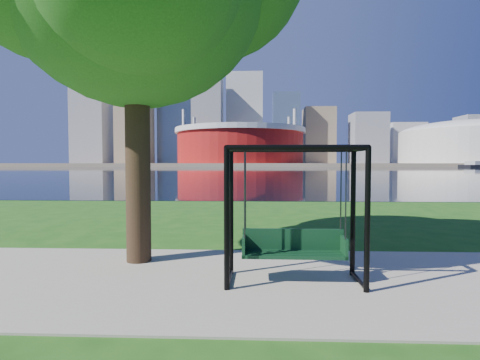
{
  "coord_description": "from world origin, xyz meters",
  "views": [
    {
      "loc": [
        0.01,
        -6.39,
        1.88
      ],
      "look_at": [
        -0.26,
        0.0,
        1.59
      ],
      "focal_mm": 28.0,
      "sensor_mm": 36.0,
      "label": 1
    }
  ],
  "objects": [
    {
      "name": "ground",
      "position": [
        0.0,
        0.0,
        0.0
      ],
      "size": [
        900.0,
        900.0,
        0.0
      ],
      "primitive_type": "plane",
      "color": "#1E5114",
      "rests_on": "ground"
    },
    {
      "name": "path",
      "position": [
        0.0,
        -0.5,
        0.01
      ],
      "size": [
        120.0,
        4.0,
        0.03
      ],
      "primitive_type": "cube",
      "color": "#9E937F",
      "rests_on": "ground"
    },
    {
      "name": "river",
      "position": [
        0.0,
        102.0,
        0.01
      ],
      "size": [
        900.0,
        180.0,
        0.02
      ],
      "primitive_type": "cube",
      "color": "black",
      "rests_on": "ground"
    },
    {
      "name": "far_bank",
      "position": [
        0.0,
        306.0,
        1.0
      ],
      "size": [
        900.0,
        228.0,
        2.0
      ],
      "primitive_type": "cube",
      "color": "#937F60",
      "rests_on": "ground"
    },
    {
      "name": "stadium",
      "position": [
        -10.0,
        235.0,
        14.23
      ],
      "size": [
        83.0,
        83.0,
        32.0
      ],
      "color": "maroon",
      "rests_on": "far_bank"
    },
    {
      "name": "arena",
      "position": [
        135.0,
        235.0,
        15.87
      ],
      "size": [
        84.0,
        84.0,
        26.56
      ],
      "color": "beige",
      "rests_on": "far_bank"
    },
    {
      "name": "skyline",
      "position": [
        -4.27,
        319.39,
        35.89
      ],
      "size": [
        392.0,
        66.0,
        96.5
      ],
      "color": "gray",
      "rests_on": "far_bank"
    },
    {
      "name": "swing",
      "position": [
        0.6,
        -0.57,
        1.04
      ],
      "size": [
        2.1,
        0.93,
        2.15
      ],
      "rotation": [
        0.0,
        0.0,
        -0.01
      ],
      "color": "black",
      "rests_on": "ground"
    }
  ]
}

